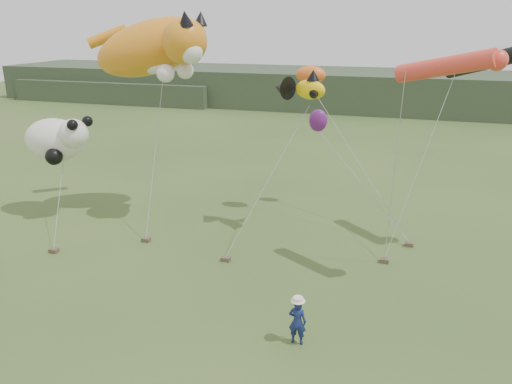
% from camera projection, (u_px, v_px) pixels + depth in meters
% --- Properties ---
extents(ground, '(120.00, 120.00, 0.00)m').
position_uv_depth(ground, '(250.00, 329.00, 15.68)').
color(ground, '#385123').
rests_on(ground, ground).
extents(headland, '(90.00, 13.00, 4.00)m').
position_uv_depth(headland, '(344.00, 90.00, 56.36)').
color(headland, '#2D3D28').
rests_on(headland, ground).
extents(festival_attendant, '(0.54, 0.36, 1.46)m').
position_uv_depth(festival_attendant, '(297.00, 322.00, 14.79)').
color(festival_attendant, navy).
rests_on(festival_attendant, ground).
extents(sandbag_anchors, '(14.57, 5.29, 0.18)m').
position_uv_depth(sandbag_anchors, '(243.00, 251.00, 20.88)').
color(sandbag_anchors, brown).
rests_on(sandbag_anchors, ground).
extents(cat_kite, '(7.06, 4.29, 3.78)m').
position_uv_depth(cat_kite, '(158.00, 47.00, 22.76)').
color(cat_kite, orange).
rests_on(cat_kite, ground).
extents(fish_kite, '(2.72, 1.80, 1.31)m').
position_uv_depth(fish_kite, '(300.00, 88.00, 21.08)').
color(fish_kite, yellow).
rests_on(fish_kite, ground).
extents(tube_kites, '(5.23, 6.10, 1.55)m').
position_uv_depth(tube_kites, '(477.00, 63.00, 17.65)').
color(tube_kites, black).
rests_on(tube_kites, ground).
extents(panda_kite, '(3.61, 2.33, 2.24)m').
position_uv_depth(panda_kite, '(58.00, 139.00, 23.90)').
color(panda_kite, white).
rests_on(panda_kite, ground).
extents(misc_kites, '(1.41, 2.02, 3.33)m').
position_uv_depth(misc_kites, '(314.00, 94.00, 23.85)').
color(misc_kites, orange).
rests_on(misc_kites, ground).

